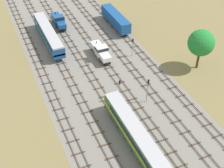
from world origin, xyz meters
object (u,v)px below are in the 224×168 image
Objects in this scene: diesel_railcar_centre_left_nearest at (135,134)px; freight_boxcar_right_midfar at (116,19)px; signal_post_mid at (132,45)px; signal_post_near at (148,88)px; signal_post_nearest at (119,87)px; shunter_loco_centre_left_far at (59,20)px; diesel_railcar_left_mid at (48,34)px; shunter_loco_centre_near at (101,51)px.

freight_boxcar_right_midfar is at bearing 70.56° from diesel_railcar_centre_left_nearest.
signal_post_near is at bearing -106.35° from signal_post_mid.
freight_boxcar_right_midfar is at bearing 67.54° from signal_post_nearest.
diesel_railcar_centre_left_nearest is 11.60m from signal_post_near.
signal_post_nearest reaches higher than shunter_loco_centre_left_far.
diesel_railcar_centre_left_nearest is 43.10m from freight_boxcar_right_midfar.
diesel_railcar_centre_left_nearest is 11.98m from signal_post_nearest.
diesel_railcar_left_mid is 2.42× the size of shunter_loco_centre_left_far.
shunter_loco_centre_near is at bearing 81.41° from signal_post_nearest.
signal_post_mid is (4.78, 16.29, -0.50)m from signal_post_near.
signal_post_near reaches higher than diesel_railcar_centre_left_nearest.
shunter_loco_centre_near and shunter_loco_centre_left_far have the same top height.
shunter_loco_centre_near is 16.23m from freight_boxcar_right_midfar.
shunter_loco_centre_near is at bearing -76.14° from shunter_loco_centre_left_far.
signal_post_nearest is at bearing 150.92° from signal_post_near.
signal_post_near is (7.17, 9.06, 1.01)m from diesel_railcar_centre_left_nearest.
signal_post_near is at bearing -29.08° from signal_post_nearest.
diesel_railcar_centre_left_nearest is 2.42× the size of shunter_loco_centre_left_far.
shunter_loco_centre_near is 1.67× the size of signal_post_nearest.
diesel_railcar_centre_left_nearest is at bearing -115.24° from signal_post_mid.
signal_post_nearest is (-2.39, -15.82, 1.22)m from shunter_loco_centre_near.
shunter_loco_centre_near is (4.78, 27.54, -0.59)m from diesel_railcar_centre_left_nearest.
diesel_railcar_centre_left_nearest is 46.91m from shunter_loco_centre_left_far.
shunter_loco_centre_left_far is 1.48× the size of signal_post_near.
diesel_railcar_left_mid reaches higher than shunter_loco_centre_near.
shunter_loco_centre_near is at bearing 163.04° from signal_post_mid.
signal_post_nearest is at bearing 78.48° from diesel_railcar_centre_left_nearest.
diesel_railcar_centre_left_nearest is 4.05× the size of signal_post_nearest.
diesel_railcar_centre_left_nearest is at bearing -128.34° from signal_post_near.
freight_boxcar_right_midfar is 15.49m from signal_post_mid.
freight_boxcar_right_midfar is 1.65× the size of shunter_loco_centre_left_far.
signal_post_nearest reaches higher than freight_boxcar_right_midfar.
signal_post_near is at bearing 51.66° from diesel_railcar_centre_left_nearest.
freight_boxcar_right_midfar is 15.66m from shunter_loco_centre_left_far.
signal_post_mid is at bearing 64.76° from diesel_railcar_centre_left_nearest.
shunter_loco_centre_left_far is 1.75× the size of signal_post_mid.
diesel_railcar_centre_left_nearest is at bearing -101.52° from signal_post_nearest.
signal_post_nearest is 1.05× the size of signal_post_mid.
signal_post_near is at bearing -102.80° from freight_boxcar_right_midfar.
freight_boxcar_right_midfar is 2.77× the size of signal_post_nearest.
signal_post_near reaches higher than shunter_loco_centre_left_far.
shunter_loco_centre_left_far is (0.00, 46.90, -0.59)m from diesel_railcar_centre_left_nearest.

